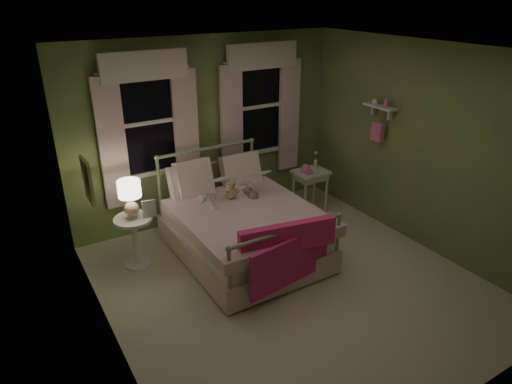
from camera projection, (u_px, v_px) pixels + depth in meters
room_shell at (294, 180)px, 4.79m from camera, size 4.20×4.20×4.20m
bed at (242, 228)px, 5.76m from camera, size 1.58×2.04×1.18m
pink_throw at (289, 247)px, 4.88m from camera, size 1.10×0.31×0.71m
child_left at (205, 180)px, 5.74m from camera, size 0.29×0.21×0.73m
child_right at (244, 174)px, 6.02m from camera, size 0.36×0.29×0.67m
book_left at (214, 185)px, 5.53m from camera, size 0.21×0.14×0.26m
book_right at (254, 179)px, 5.82m from camera, size 0.21×0.14×0.26m
teddy_bear at (231, 190)px, 5.81m from camera, size 0.22×0.18×0.30m
nightstand_left at (135, 235)px, 5.51m from camera, size 0.46×0.46×0.65m
table_lamp at (130, 195)px, 5.29m from camera, size 0.27×0.27×0.45m
book_nightstand at (143, 218)px, 5.40m from camera, size 0.20×0.25×0.02m
nightstand_right at (311, 177)px, 6.83m from camera, size 0.50×0.40×0.64m
pink_toy at (306, 169)px, 6.72m from camera, size 0.14×0.19×0.14m
bud_vase at (316, 160)px, 6.83m from camera, size 0.06×0.06×0.28m
window_left at (149, 118)px, 5.84m from camera, size 1.34×0.13×1.96m
window_right at (261, 102)px, 6.65m from camera, size 1.34×0.13×1.96m
wall_shelf at (379, 119)px, 6.15m from camera, size 0.15×0.50×0.60m
framed_picture at (88, 181)px, 4.26m from camera, size 0.03×0.32×0.42m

